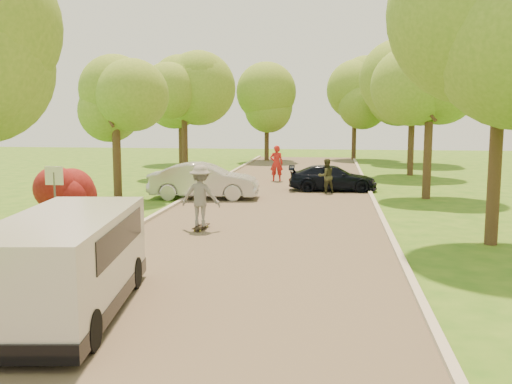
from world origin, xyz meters
The scene contains 22 objects.
ground centered at (0.00, 0.00, 0.00)m, with size 100.00×100.00×0.00m, color #2B6117.
road centered at (0.00, 8.00, 0.01)m, with size 8.00×60.00×0.01m, color #4C4438.
curb_left centered at (-4.05, 8.00, 0.06)m, with size 0.18×60.00×0.12m, color #B2AD9E.
curb_right centered at (4.05, 8.00, 0.06)m, with size 0.18×60.00×0.12m, color #B2AD9E.
street_sign centered at (-5.80, 4.00, 1.56)m, with size 0.55×0.06×2.17m.
red_shrub centered at (-6.30, 5.50, 1.10)m, with size 1.70×1.70×1.95m.
tree_l_midb centered at (-6.81, 12.00, 4.59)m, with size 4.30×4.20×6.62m.
tree_l_far centered at (-6.39, 22.00, 5.47)m, with size 4.92×4.80×7.79m.
tree_r_mida centered at (7.02, 5.00, 5.54)m, with size 5.13×5.00×7.95m.
tree_r_midb centered at (6.60, 14.00, 4.88)m, with size 4.51×4.40×7.01m.
tree_r_far centered at (7.23, 24.00, 5.83)m, with size 5.33×5.20×8.34m.
tree_bg_a centered at (-8.78, 30.00, 5.31)m, with size 5.12×5.00×7.72m.
tree_bg_b centered at (8.22, 32.00, 5.54)m, with size 5.12×5.00×7.95m.
tree_bg_c centered at (-2.79, 34.00, 5.02)m, with size 4.92×4.80×7.33m.
tree_bg_d centered at (4.22, 36.00, 5.31)m, with size 5.12×5.00×7.72m.
minivan centered at (-2.51, -2.06, 0.98)m, with size 2.62×5.21×1.86m.
silver_sedan centered at (-3.30, 12.67, 0.79)m, with size 1.66×4.77×1.57m, color #B2B2B7.
dark_sedan centered at (2.30, 16.09, 0.62)m, with size 1.73×4.26×1.24m, color black.
longboard centered at (-1.86, 5.92, 0.11)m, with size 0.38×1.03×0.12m.
skateboarder centered at (-1.86, 5.92, 1.11)m, with size 1.27×0.73×1.96m, color slate.
person_striped centered at (-0.80, 19.72, 1.00)m, with size 0.73×0.48×2.00m, color red.
person_olive centered at (2.00, 15.06, 0.82)m, with size 0.80×0.62×1.64m, color #333721.
Camera 1 is at (2.29, -11.66, 3.66)m, focal length 40.00 mm.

